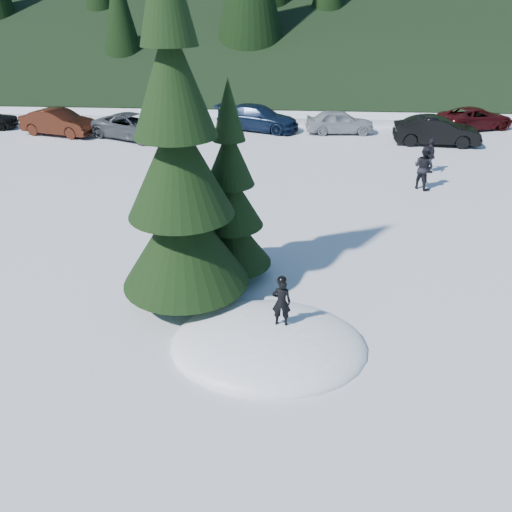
# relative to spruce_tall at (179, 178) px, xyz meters

# --- Properties ---
(ground) EXTENTS (200.00, 200.00, 0.00)m
(ground) POSITION_rel_spruce_tall_xyz_m (2.20, -1.80, -3.32)
(ground) COLOR white
(ground) RESTS_ON ground
(snow_mound) EXTENTS (4.48, 3.52, 0.96)m
(snow_mound) POSITION_rel_spruce_tall_xyz_m (2.20, -1.80, -3.32)
(snow_mound) COLOR white
(snow_mound) RESTS_ON ground
(spruce_tall) EXTENTS (3.20, 3.20, 8.60)m
(spruce_tall) POSITION_rel_spruce_tall_xyz_m (0.00, 0.00, 0.00)
(spruce_tall) COLOR black
(spruce_tall) RESTS_ON ground
(spruce_short) EXTENTS (2.20, 2.20, 5.37)m
(spruce_short) POSITION_rel_spruce_tall_xyz_m (1.00, 1.40, -1.22)
(spruce_short) COLOR black
(spruce_short) RESTS_ON ground
(child_skier) EXTENTS (0.43, 0.29, 1.16)m
(child_skier) POSITION_rel_spruce_tall_xyz_m (2.47, -1.61, -2.26)
(child_skier) COLOR black
(child_skier) RESTS_ON snow_mound
(adult_0) EXTENTS (1.08, 1.09, 1.78)m
(adult_0) POSITION_rel_spruce_tall_xyz_m (7.92, 9.14, -2.43)
(adult_0) COLOR black
(adult_0) RESTS_ON ground
(adult_1) EXTENTS (0.52, 0.95, 1.54)m
(adult_1) POSITION_rel_spruce_tall_xyz_m (8.71, 11.35, -2.55)
(adult_1) COLOR black
(adult_1) RESTS_ON ground
(car_1) EXTENTS (4.63, 2.60, 1.44)m
(car_1) POSITION_rel_spruce_tall_xyz_m (-10.72, 16.81, -2.60)
(car_1) COLOR #341309
(car_1) RESTS_ON ground
(car_2) EXTENTS (5.30, 4.04, 1.34)m
(car_2) POSITION_rel_spruce_tall_xyz_m (-6.26, 16.34, -2.65)
(car_2) COLOR #46484D
(car_2) RESTS_ON ground
(car_3) EXTENTS (5.31, 3.52, 1.43)m
(car_3) POSITION_rel_spruce_tall_xyz_m (0.48, 18.84, -2.60)
(car_3) COLOR #0E1A32
(car_3) RESTS_ON ground
(car_4) EXTENTS (3.97, 1.82, 1.32)m
(car_4) POSITION_rel_spruce_tall_xyz_m (5.24, 18.39, -2.66)
(car_4) COLOR #9A9EA3
(car_4) RESTS_ON ground
(car_5) EXTENTS (4.57, 1.95, 1.46)m
(car_5) POSITION_rel_spruce_tall_xyz_m (10.18, 16.24, -2.59)
(car_5) COLOR black
(car_5) RESTS_ON ground
(car_6) EXTENTS (5.00, 3.58, 1.26)m
(car_6) POSITION_rel_spruce_tall_xyz_m (13.38, 20.09, -2.69)
(car_6) COLOR #34090B
(car_6) RESTS_ON ground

